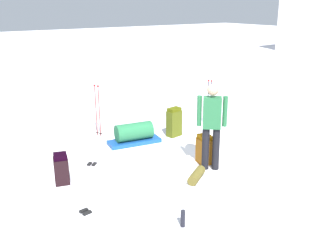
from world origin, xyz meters
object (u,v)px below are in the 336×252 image
object	(u,v)px
skier_standing	(212,123)
backpack_large_dark	(205,149)
sleeping_mat_rolled	(197,175)
thermos_bottle	(183,219)
ski_poles_planted_near	(209,100)
gear_sled	(134,134)
ski_poles_planted_far	(98,108)
backpack_bright	(61,169)
ski_pair_far	(92,165)
backpack_small_spare	(174,122)
ski_pair_near	(86,213)

from	to	relation	value
skier_standing	backpack_large_dark	bearing A→B (deg)	161.17
backpack_large_dark	sleeping_mat_rolled	size ratio (longest dim) A/B	1.08
sleeping_mat_rolled	thermos_bottle	size ratio (longest dim) A/B	2.12
ski_poles_planted_near	gear_sled	bearing A→B (deg)	-88.95
ski_poles_planted_near	thermos_bottle	world-z (taller)	ski_poles_planted_near
gear_sled	backpack_large_dark	bearing A→B (deg)	18.05
skier_standing	thermos_bottle	size ratio (longest dim) A/B	6.54
ski_poles_planted_far	sleeping_mat_rolled	distance (m)	3.38
gear_sled	ski_poles_planted_far	bearing A→B (deg)	-156.89
ski_poles_planted_far	thermos_bottle	size ratio (longest dim) A/B	4.88
backpack_large_dark	thermos_bottle	world-z (taller)	backpack_large_dark
backpack_bright	gear_sled	world-z (taller)	backpack_bright
ski_pair_far	ski_poles_planted_far	xyz separation A→B (m)	(-1.59, 0.92, 0.69)
skier_standing	backpack_bright	xyz separation A→B (m)	(-1.11, -2.59, -0.68)
backpack_small_spare	thermos_bottle	xyz separation A→B (m)	(3.25, -2.24, -0.22)
backpack_large_dark	ski_poles_planted_near	size ratio (longest dim) A/B	0.49
ski_poles_planted_far	gear_sled	xyz separation A→B (m)	(0.99, 0.42, -0.48)
ski_poles_planted_near	sleeping_mat_rolled	size ratio (longest dim) A/B	2.22
backpack_small_spare	gear_sled	distance (m)	1.07
backpack_large_dark	ski_poles_planted_near	xyz separation A→B (m)	(-1.85, 1.74, 0.39)
ski_pair_far	sleeping_mat_rolled	size ratio (longest dim) A/B	2.55
skier_standing	ski_poles_planted_far	world-z (taller)	skier_standing
backpack_large_dark	sleeping_mat_rolled	bearing A→B (deg)	-50.92
ski_poles_planted_far	gear_sled	distance (m)	1.18
ski_pair_far	gear_sled	distance (m)	1.49
backpack_large_dark	ski_pair_far	bearing A→B (deg)	-121.94
skier_standing	ski_pair_far	world-z (taller)	skier_standing
skier_standing	gear_sled	distance (m)	2.27
ski_pair_far	backpack_large_dark	world-z (taller)	backpack_large_dark
skier_standing	ski_pair_near	xyz separation A→B (m)	(0.14, -2.69, -0.94)
backpack_small_spare	sleeping_mat_rolled	bearing A→B (deg)	-26.68
ski_poles_planted_far	ski_poles_planted_near	bearing A→B (deg)	71.06
ski_poles_planted_near	backpack_bright	bearing A→B (deg)	-76.99
ski_pair_near	ski_pair_far	world-z (taller)	same
skier_standing	ski_pair_near	distance (m)	2.85
skier_standing	ski_pair_near	world-z (taller)	skier_standing
gear_sled	thermos_bottle	xyz separation A→B (m)	(3.38, -1.18, -0.09)
backpack_bright	ski_poles_planted_far	bearing A→B (deg)	139.56
skier_standing	backpack_small_spare	size ratio (longest dim) A/B	2.38
thermos_bottle	backpack_large_dark	bearing A→B (deg)	131.63
skier_standing	backpack_small_spare	xyz separation A→B (m)	(-1.97, 0.57, -0.60)
skier_standing	thermos_bottle	world-z (taller)	skier_standing
backpack_small_spare	ski_poles_planted_near	distance (m)	1.33
ski_pair_far	gear_sled	bearing A→B (deg)	114.01
ski_pair_near	sleeping_mat_rolled	bearing A→B (deg)	87.61
ski_poles_planted_near	ski_pair_far	bearing A→B (deg)	-80.10
backpack_bright	ski_poles_planted_near	world-z (taller)	ski_poles_planted_near
backpack_large_dark	ski_poles_planted_far	distance (m)	3.00
gear_sled	thermos_bottle	distance (m)	3.58
backpack_small_spare	thermos_bottle	world-z (taller)	backpack_small_spare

